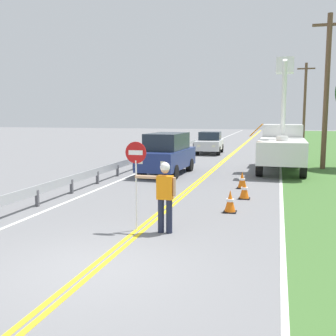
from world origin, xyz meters
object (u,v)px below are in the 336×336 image
utility_bucket_truck (282,144)px  traffic_cone_tail (242,180)px  oncoming_suv_nearest (167,154)px  utility_pole_mid (305,102)px  utility_pole_near (327,89)px  stop_sign_paddle (136,166)px  flagger_worker (165,193)px  traffic_cone_lead (230,202)px  traffic_cone_mid (244,190)px  oncoming_sedan_second (210,143)px

utility_bucket_truck → traffic_cone_tail: (-1.59, -6.08, -1.10)m
oncoming_suv_nearest → utility_pole_mid: bearing=72.6°
utility_pole_near → stop_sign_paddle: bearing=-112.7°
flagger_worker → traffic_cone_lead: 3.04m
traffic_cone_mid → oncoming_sedan_second: bearing=103.7°
utility_bucket_truck → traffic_cone_lead: bearing=-98.7°
utility_bucket_truck → utility_pole_mid: size_ratio=0.81×
utility_bucket_truck → traffic_cone_lead: utility_bucket_truck is taller
traffic_cone_tail → utility_pole_near: bearing=62.5°
oncoming_suv_nearest → flagger_worker: bearing=-74.8°
oncoming_sedan_second → traffic_cone_mid: 17.20m
oncoming_sedan_second → utility_pole_near: utility_pole_near is taller
flagger_worker → utility_pole_mid: (5.33, 35.58, 3.37)m
oncoming_sedan_second → utility_pole_mid: utility_pole_mid is taller
utility_bucket_truck → oncoming_suv_nearest: utility_bucket_truck is taller
oncoming_sedan_second → utility_bucket_truck: bearing=-57.7°
stop_sign_paddle → utility_bucket_truck: bearing=74.0°
flagger_worker → stop_sign_paddle: stop_sign_paddle is taller
oncoming_suv_nearest → oncoming_sedan_second: (0.26, 11.56, -0.23)m
flagger_worker → utility_bucket_truck: bearing=77.2°
utility_bucket_truck → utility_pole_near: size_ratio=0.81×
flagger_worker → traffic_cone_mid: 5.10m
utility_pole_mid → traffic_cone_lead: 33.45m
flagger_worker → oncoming_sedan_second: bearing=96.5°
oncoming_sedan_second → utility_pole_near: bearing=-43.2°
flagger_worker → utility_pole_mid: 36.14m
flagger_worker → utility_bucket_truck: utility_bucket_truck is taller
traffic_cone_lead → traffic_cone_tail: (-0.01, 4.24, 0.00)m
utility_pole_mid → traffic_cone_mid: 31.29m
traffic_cone_mid → traffic_cone_tail: size_ratio=1.00×
traffic_cone_lead → stop_sign_paddle: bearing=-129.2°
flagger_worker → stop_sign_paddle: bearing=179.6°
utility_pole_near → traffic_cone_lead: bearing=-108.3°
flagger_worker → utility_pole_near: size_ratio=0.22×
utility_pole_mid → traffic_cone_mid: utility_pole_mid is taller
oncoming_sedan_second → traffic_cone_lead: size_ratio=5.97×
flagger_worker → utility_pole_mid: utility_pole_mid is taller
oncoming_suv_nearest → stop_sign_paddle: bearing=-79.0°
traffic_cone_tail → stop_sign_paddle: bearing=-107.2°
traffic_cone_mid → oncoming_suv_nearest: bearing=130.1°
traffic_cone_mid → flagger_worker: bearing=-108.8°
utility_pole_near → traffic_cone_mid: (-3.59, -9.51, -4.08)m
stop_sign_paddle → utility_pole_near: size_ratio=0.28×
stop_sign_paddle → oncoming_sedan_second: size_ratio=0.56×
flagger_worker → stop_sign_paddle: (-0.77, 0.00, 0.66)m
flagger_worker → traffic_cone_tail: 7.04m
oncoming_sedan_second → oncoming_suv_nearest: bearing=-91.3°
oncoming_suv_nearest → utility_pole_mid: utility_pole_mid is taller
utility_pole_near → traffic_cone_lead: 12.94m
oncoming_suv_nearest → utility_pole_near: (7.92, 4.37, 3.35)m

